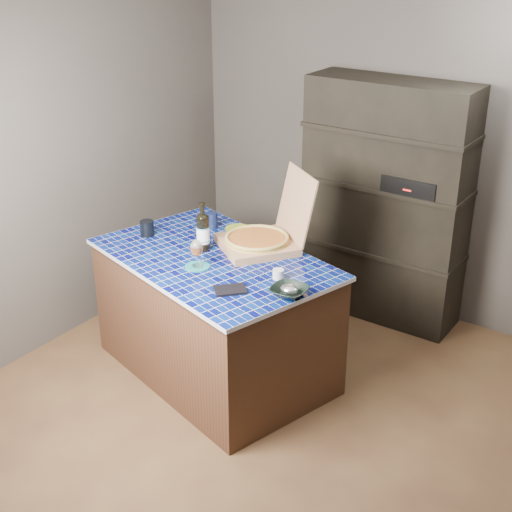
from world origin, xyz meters
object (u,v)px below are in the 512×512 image
Objects in this scene: kitchen_island at (215,315)px; mead_bottle at (203,231)px; bowl at (289,291)px; pizza_box at (261,238)px; dvd_case at (230,290)px; wine_glass at (197,249)px.

mead_bottle is (-0.12, 0.05, 0.55)m from kitchen_island.
pizza_box is at bearing 137.68° from bowl.
dvd_case is at bearing -37.05° from mead_bottle.
dvd_case is at bearing -154.60° from bowl.
wine_glass is (0.13, -0.23, -0.00)m from mead_bottle.
dvd_case is at bearing -21.69° from wine_glass.
bowl is at bearing 67.91° from dvd_case.
kitchen_island is 9.98× the size of wine_glass.
pizza_box reaches higher than dvd_case.
kitchen_island is 0.64m from dvd_case.
wine_glass reaches higher than kitchen_island.
bowl is (0.66, 0.01, -0.10)m from wine_glass.
pizza_box is (0.16, 0.29, 0.49)m from kitchen_island.
kitchen_island is 0.82m from bowl.
mead_bottle is 1.56× the size of bowl.
wine_glass is 0.97× the size of dvd_case.
mead_bottle is at bearing 172.59° from kitchen_island.
bowl is at bearing -15.53° from mead_bottle.
pizza_box is at bearing 71.42° from wine_glass.
mead_bottle reaches higher than dvd_case.
mead_bottle is at bearing -174.55° from dvd_case.
wine_glass is at bearing -73.27° from pizza_box.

